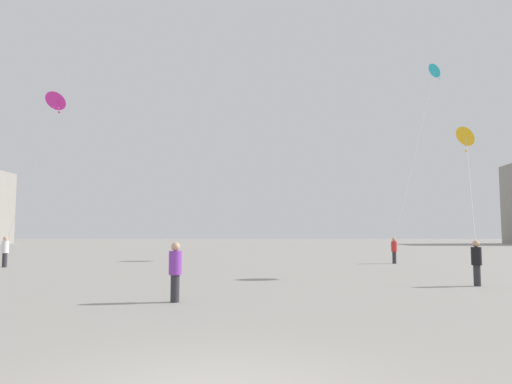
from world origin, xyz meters
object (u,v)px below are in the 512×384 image
(person_in_white, at_px, (5,250))
(kite_magenta_diamond, at_px, (56,102))
(person_in_black, at_px, (477,261))
(kite_cyan_diamond, at_px, (435,71))
(person_in_purple, at_px, (175,269))
(person_in_red, at_px, (394,249))
(kite_amber_diamond, at_px, (466,137))

(person_in_white, bearing_deg, kite_magenta_diamond, -63.49)
(person_in_black, bearing_deg, person_in_white, 115.77)
(person_in_white, bearing_deg, kite_cyan_diamond, 3.19)
(kite_magenta_diamond, bearing_deg, person_in_purple, -47.70)
(person_in_purple, xyz_separation_m, kite_magenta_diamond, (-7.11, 7.81, 6.94))
(kite_cyan_diamond, bearing_deg, person_in_white, -159.80)
(person_in_red, height_order, person_in_purple, person_in_purple)
(kite_magenta_diamond, bearing_deg, kite_cyan_diamond, 33.92)
(person_in_white, bearing_deg, person_in_black, -38.84)
(person_in_red, distance_m, person_in_black, 12.48)
(person_in_black, distance_m, kite_amber_diamond, 6.99)
(person_in_white, xyz_separation_m, kite_cyan_diamond, (27.72, 10.20, 13.56))
(person_in_red, height_order, kite_cyan_diamond, kite_cyan_diamond)
(person_in_red, height_order, kite_magenta_diamond, kite_magenta_diamond)
(person_in_red, bearing_deg, kite_cyan_diamond, 108.11)
(kite_magenta_diamond, height_order, kite_cyan_diamond, kite_cyan_diamond)
(person_in_red, xyz_separation_m, kite_cyan_diamond, (5.27, 6.55, 13.62))
(person_in_white, relative_size, kite_magenta_diamond, 0.24)
(person_in_white, distance_m, person_in_purple, 17.66)
(kite_cyan_diamond, height_order, kite_amber_diamond, kite_cyan_diamond)
(kite_cyan_diamond, bearing_deg, kite_amber_diamond, -105.46)
(kite_cyan_diamond, relative_size, kite_amber_diamond, 2.54)
(kite_amber_diamond, bearing_deg, person_in_red, 98.02)
(kite_amber_diamond, bearing_deg, kite_cyan_diamond, 74.54)
(person_in_white, relative_size, kite_amber_diamond, 0.31)
(person_in_white, xyz_separation_m, kite_magenta_diamond, (4.89, -5.15, 6.89))
(person_in_red, relative_size, kite_cyan_diamond, 0.12)
(kite_magenta_diamond, bearing_deg, kite_amber_diamond, 1.55)
(person_in_black, xyz_separation_m, person_in_purple, (-10.03, -4.13, 0.00))
(person_in_white, bearing_deg, person_in_purple, -64.21)
(person_in_black, height_order, kite_cyan_diamond, kite_cyan_diamond)
(person_in_black, height_order, kite_amber_diamond, kite_amber_diamond)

